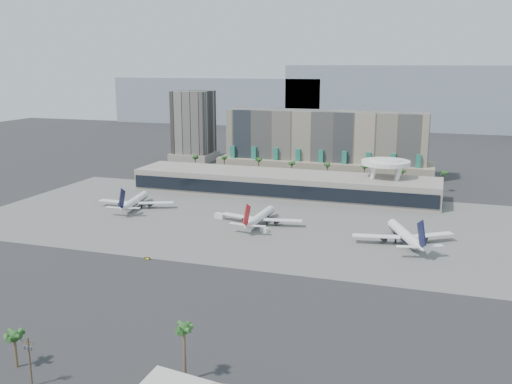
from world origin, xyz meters
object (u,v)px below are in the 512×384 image
(utility_pole, at_px, (29,358))
(taxiway_sign, at_px, (147,259))
(airliner_right, at_px, (405,235))
(airliner_centre, at_px, (260,217))
(airliner_left, at_px, (135,201))
(service_vehicle_a, at_px, (220,216))
(service_vehicle_b, at_px, (265,230))

(utility_pole, xyz_separation_m, taxiway_sign, (-16.91, 84.57, -6.66))
(airliner_right, relative_size, taxiway_sign, 19.22)
(airliner_centre, height_order, taxiway_sign, airliner_centre)
(utility_pole, distance_m, airliner_left, 164.30)
(utility_pole, relative_size, airliner_left, 0.30)
(utility_pole, bearing_deg, airliner_right, 61.57)
(taxiway_sign, bearing_deg, utility_pole, -84.60)
(utility_pole, distance_m, airliner_right, 153.49)
(airliner_left, xyz_separation_m, service_vehicle_a, (48.46, -5.00, -2.31))
(airliner_left, xyz_separation_m, airliner_right, (134.26, -17.47, 0.27))
(airliner_right, bearing_deg, taxiway_sign, -173.12)
(utility_pole, distance_m, service_vehicle_b, 133.59)
(airliner_left, distance_m, airliner_right, 135.40)
(airliner_centre, height_order, service_vehicle_a, airliner_centre)
(airliner_centre, bearing_deg, service_vehicle_b, -60.15)
(service_vehicle_a, bearing_deg, airliner_right, 10.80)
(airliner_left, height_order, service_vehicle_b, airliner_left)
(utility_pole, xyz_separation_m, airliner_centre, (8.52, 143.24, -3.64))
(service_vehicle_a, bearing_deg, airliner_centre, 7.94)
(airliner_left, distance_m, service_vehicle_a, 48.77)
(airliner_left, bearing_deg, airliner_right, -17.62)
(airliner_right, bearing_deg, utility_pole, -140.80)
(utility_pole, height_order, airliner_right, airliner_right)
(airliner_centre, height_order, service_vehicle_b, airliner_centre)
(utility_pole, bearing_deg, service_vehicle_a, 94.94)
(utility_pole, bearing_deg, airliner_centre, 86.59)
(airliner_centre, bearing_deg, airliner_right, -5.38)
(airliner_centre, xyz_separation_m, service_vehicle_a, (-21.28, 4.19, -2.26))
(service_vehicle_b, bearing_deg, airliner_left, -170.56)
(airliner_left, height_order, airliner_right, airliner_right)
(service_vehicle_b, height_order, taxiway_sign, service_vehicle_b)
(airliner_left, bearing_deg, service_vehicle_b, -24.88)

